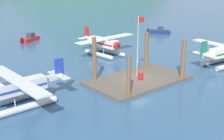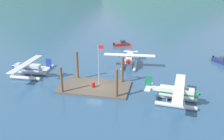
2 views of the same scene
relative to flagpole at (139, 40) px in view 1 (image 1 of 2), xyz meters
name	(u,v)px [view 1 (image 1 of 2)]	position (x,y,z in m)	size (l,w,h in m)	color
ground_plane	(138,81)	(-0.65, -0.81, -4.62)	(1200.00, 1200.00, 0.00)	#2D5175
dock_platform	(138,80)	(-0.65, -0.81, -4.47)	(11.65, 6.82, 0.30)	brown
piling_near_left	(129,78)	(-5.11, -3.92, -2.39)	(0.42, 0.42, 4.45)	brown
piling_near_right	(183,60)	(3.60, -3.72, -2.26)	(0.50, 0.50, 4.71)	brown
piling_far_left	(94,60)	(-4.67, 2.23, -2.02)	(0.47, 0.47, 5.18)	brown
piling_far_right	(146,51)	(3.53, 2.05, -2.23)	(0.50, 0.50, 4.78)	brown
flagpole	(139,40)	(0.00, 0.00, 0.00)	(0.95, 0.10, 7.05)	silver
fuel_drum	(141,76)	(-0.76, -1.26, -3.88)	(0.62, 0.62, 0.88)	#AD1E19
seaplane_silver_port_fwd	(21,90)	(-13.90, 1.28, -3.04)	(7.98, 10.42, 3.84)	#B7BABF
seaplane_cream_stbd_aft	(224,54)	(12.44, -3.73, -3.04)	(7.96, 10.49, 3.84)	#B7BABF
seaplane_white_bow_right	(105,45)	(3.57, 10.78, -3.04)	(10.47, 7.97, 3.84)	#B7BABF
boat_navy_open_east	(159,31)	(22.99, 17.01, -4.13)	(3.73, 4.26, 1.50)	navy
boat_red_open_north	(30,38)	(-0.65, 27.41, -4.13)	(4.43, 3.33, 1.50)	#B2231E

